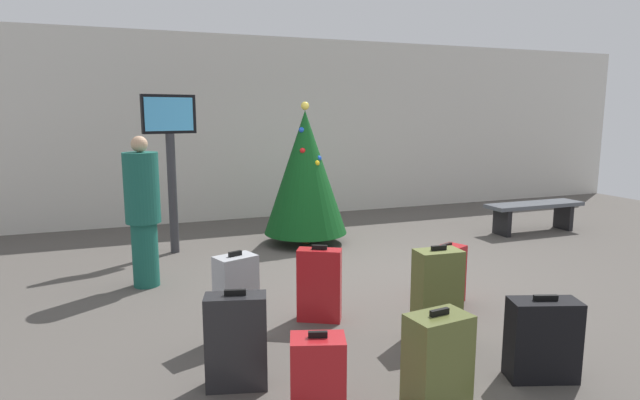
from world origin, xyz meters
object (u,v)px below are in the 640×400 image
traveller_0 (143,209)px  suitcase_3 (236,298)px  suitcase_1 (543,340)px  suitcase_5 (236,341)px  waiting_bench (534,210)px  suitcase_0 (445,276)px  flight_info_kiosk (170,148)px  suitcase_6 (438,359)px  suitcase_4 (318,375)px  holiday_tree (305,172)px  suitcase_2 (319,285)px  suitcase_7 (437,294)px

traveller_0 → suitcase_3: traveller_0 is taller
suitcase_1 → suitcase_5: size_ratio=0.89×
traveller_0 → suitcase_1: size_ratio=2.63×
waiting_bench → suitcase_0: size_ratio=2.67×
flight_info_kiosk → traveller_0: (-0.44, -1.36, -0.58)m
suitcase_6 → flight_info_kiosk: bearing=105.4°
suitcase_3 → suitcase_5: suitcase_3 is taller
suitcase_4 → holiday_tree: bearing=71.8°
waiting_bench → suitcase_2: 5.07m
holiday_tree → waiting_bench: bearing=-9.4°
suitcase_7 → flight_info_kiosk: bearing=116.6°
suitcase_0 → suitcase_4: size_ratio=1.14×
suitcase_1 → suitcase_6: suitcase_6 is taller
suitcase_3 → suitcase_5: size_ratio=1.08×
suitcase_1 → holiday_tree: bearing=93.5°
suitcase_5 → suitcase_0: bearing=20.7°
holiday_tree → suitcase_1: 4.50m
suitcase_3 → suitcase_1: bearing=-37.3°
flight_info_kiosk → traveller_0: size_ratio=1.29×
suitcase_1 → suitcase_7: 0.95m
suitcase_2 → holiday_tree: bearing=73.3°
suitcase_1 → suitcase_4: (-1.67, 0.16, -0.04)m
holiday_tree → suitcase_1: bearing=-86.5°
suitcase_1 → suitcase_4: 1.68m
traveller_0 → suitcase_6: bearing=-62.2°
suitcase_0 → suitcase_4: (-1.89, -1.38, -0.04)m
suitcase_0 → suitcase_4: 2.34m
flight_info_kiosk → suitcase_5: flight_info_kiosk is taller
flight_info_kiosk → suitcase_2: bearing=-71.0°
flight_info_kiosk → suitcase_5: size_ratio=3.02×
suitcase_3 → suitcase_7: 1.72m
holiday_tree → waiting_bench: size_ratio=1.24×
suitcase_4 → suitcase_3: bearing=100.9°
suitcase_2 → suitcase_7: size_ratio=0.89×
flight_info_kiosk → suitcase_0: 4.01m
suitcase_6 → suitcase_3: bearing=125.3°
suitcase_7 → suitcase_1: bearing=-71.3°
traveller_0 → suitcase_7: 3.28m
waiting_bench → suitcase_0: 3.94m
suitcase_6 → suitcase_7: (0.58, 0.90, 0.08)m
waiting_bench → suitcase_6: 5.76m
holiday_tree → suitcase_0: (0.49, -2.88, -0.77)m
suitcase_0 → suitcase_4: suitcase_0 is taller
flight_info_kiosk → suitcase_2: (1.02, -2.98, -1.11)m
suitcase_2 → suitcase_3: bearing=-170.8°
suitcase_4 → suitcase_6: size_ratio=0.85×
suitcase_5 → holiday_tree: bearing=64.1°
suitcase_4 → suitcase_7: size_ratio=0.68×
holiday_tree → suitcase_1: holiday_tree is taller
suitcase_3 → suitcase_7: (1.62, -0.57, 0.02)m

